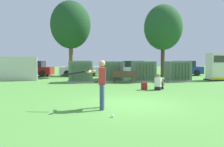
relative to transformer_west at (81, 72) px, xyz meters
name	(u,v)px	position (x,y,z in m)	size (l,w,h in m)	color
ground_plane	(130,104)	(2.46, -8.89, -0.79)	(96.00, 96.00, 0.00)	#51933D
fence_panel	(8,69)	(-6.14, 1.61, 0.21)	(4.80, 0.12, 2.00)	beige
transformer_west	(81,72)	(0.00, 0.00, 0.00)	(2.10, 1.70, 1.62)	#9E9B93
transformer_mid_west	(111,72)	(2.36, 0.28, 0.00)	(2.10, 1.70, 1.62)	#9E9B93
transformer_mid_east	(143,72)	(4.98, 0.25, 0.00)	(2.10, 1.70, 1.62)	#9E9B93
transformer_east	(178,72)	(7.79, 0.16, 0.00)	(2.10, 1.70, 1.62)	#9E9B93
generator_enclosure	(217,67)	(11.33, 0.61, 0.35)	(1.60, 1.40, 2.30)	#262626
park_bench	(125,76)	(3.29, -0.96, -0.25)	(1.84, 0.78, 0.92)	#4C3828
batter	(100,82)	(1.26, -9.67, 0.19)	(1.61, 0.72, 1.74)	#384C75
sports_ball	(113,116)	(1.60, -10.92, -0.74)	(0.09, 0.09, 0.09)	white
seated_spectator	(159,83)	(4.76, -4.89, -0.41)	(0.69, 0.77, 0.96)	black
backpack	(144,86)	(3.93, -4.83, -0.57)	(0.34, 0.37, 0.44)	maroon
tree_left	(71,25)	(-1.28, 5.08, 4.37)	(3.94, 3.94, 7.52)	brown
tree_center_left	(163,28)	(7.78, 4.26, 4.10)	(3.73, 3.73, 7.13)	#4C3828
parked_car_leftmost	(33,69)	(-5.46, 6.81, -0.04)	(4.36, 2.25, 1.62)	maroon
parked_car_left_of_center	(80,69)	(-0.48, 6.74, -0.04)	(4.22, 1.96, 1.62)	silver
parked_car_right_of_center	(132,69)	(5.12, 6.65, -0.04)	(4.30, 2.13, 1.62)	silver
parked_car_rightmost	(183,69)	(10.86, 6.80, -0.04)	(4.24, 2.00, 1.62)	navy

